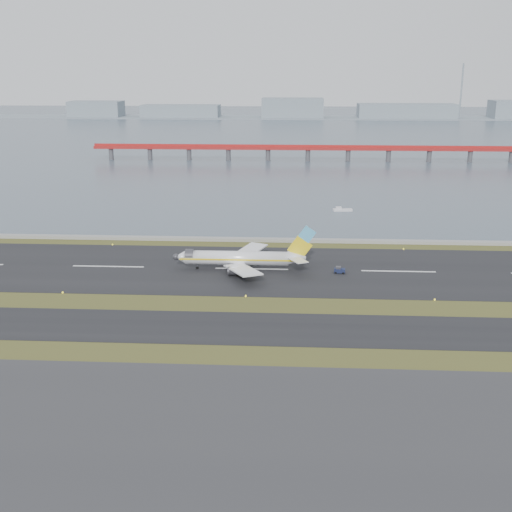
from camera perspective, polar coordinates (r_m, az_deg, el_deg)
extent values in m
plane|color=#344017|center=(147.91, -1.13, -4.64)|extent=(1000.00, 1000.00, 0.00)
cube|color=#323235|center=(98.67, -3.63, -16.02)|extent=(1000.00, 50.00, 0.10)
cube|color=black|center=(136.77, -1.51, -6.41)|extent=(1000.00, 18.00, 0.10)
cube|color=black|center=(176.18, -0.39, -1.16)|extent=(1000.00, 45.00, 0.10)
cube|color=gray|center=(204.85, 0.14, 1.46)|extent=(1000.00, 2.50, 1.00)
cube|color=#435260|center=(600.23, 2.25, 11.15)|extent=(1400.00, 800.00, 1.30)
cube|color=#A81D1C|center=(390.55, 4.65, 9.50)|extent=(260.00, 5.00, 1.60)
cube|color=#A81D1C|center=(390.38, 4.65, 9.72)|extent=(260.00, 0.40, 1.40)
cylinder|color=#4C4C51|center=(400.48, -9.40, 8.86)|extent=(2.80, 2.80, 7.00)
cylinder|color=#4C4C51|center=(391.10, 4.63, 8.85)|extent=(2.80, 2.80, 7.00)
cylinder|color=#4C4C51|center=(404.91, 18.49, 8.33)|extent=(2.80, 2.80, 7.00)
cube|color=gray|center=(759.73, 2.48, 12.20)|extent=(1400.00, 80.00, 1.00)
cube|color=gray|center=(793.37, -14.01, 12.57)|extent=(60.00, 35.00, 18.00)
cube|color=gray|center=(770.37, -6.70, 12.69)|extent=(90.00, 35.00, 14.00)
cube|color=gray|center=(758.97, 3.27, 13.02)|extent=(70.00, 35.00, 22.00)
cube|color=gray|center=(770.07, 13.22, 12.45)|extent=(110.00, 35.00, 16.00)
cylinder|color=gray|center=(781.44, 17.79, 13.79)|extent=(1.80, 1.80, 60.00)
cylinder|color=white|center=(174.39, -1.69, -0.17)|extent=(28.00, 3.80, 3.80)
cone|color=white|center=(176.39, -6.75, -0.09)|extent=(3.20, 3.80, 3.80)
cone|color=white|center=(173.70, 3.64, -0.16)|extent=(5.00, 3.80, 3.80)
cube|color=yellow|center=(172.56, -1.75, -0.35)|extent=(31.00, 0.06, 0.45)
cube|color=yellow|center=(176.23, -1.64, 0.01)|extent=(31.00, 0.06, 0.45)
cube|color=white|center=(166.32, -1.19, -1.24)|extent=(11.31, 15.89, 1.66)
cube|color=white|center=(182.56, -0.78, 0.36)|extent=(11.31, 15.89, 1.66)
cylinder|color=#3B3A3F|center=(169.19, -1.69, -1.36)|extent=(4.20, 2.10, 2.10)
cylinder|color=#3B3A3F|center=(180.62, -1.37, -0.22)|extent=(4.20, 2.10, 2.10)
cube|color=yellow|center=(172.92, 3.92, 0.76)|extent=(6.80, 0.35, 6.85)
cube|color=#53B8EC|center=(172.01, 4.58, 1.94)|extent=(4.85, 0.37, 4.90)
cube|color=white|center=(169.92, 3.75, -0.36)|extent=(5.64, 6.80, 0.22)
cube|color=white|center=(177.22, 3.73, 0.34)|extent=(5.64, 6.80, 0.22)
cylinder|color=black|center=(176.53, -5.25, -1.06)|extent=(0.80, 0.28, 0.80)
cylinder|color=black|center=(172.46, -1.27, -1.38)|extent=(1.00, 0.38, 1.00)
cylinder|color=black|center=(177.80, -1.13, -0.84)|extent=(1.00, 0.38, 1.00)
cube|color=#151C3C|center=(173.72, 7.44, -1.29)|extent=(3.07, 1.89, 1.11)
cube|color=#3B3A3F|center=(173.50, 7.33, -1.05)|extent=(1.40, 1.48, 0.65)
cylinder|color=black|center=(173.17, 7.10, -1.51)|extent=(0.67, 0.33, 0.65)
cylinder|color=black|center=(174.57, 7.11, -1.36)|extent=(0.67, 0.33, 0.65)
cylinder|color=black|center=(173.17, 7.77, -1.53)|extent=(0.67, 0.33, 0.65)
cylinder|color=black|center=(174.57, 7.77, -1.39)|extent=(0.67, 0.33, 0.65)
cube|color=silver|center=(251.55, 7.71, 4.07)|extent=(7.49, 2.95, 0.94)
cube|color=silver|center=(251.12, 7.36, 4.26)|extent=(2.23, 1.85, 0.94)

